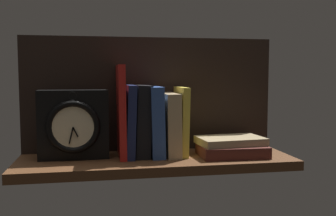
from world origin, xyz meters
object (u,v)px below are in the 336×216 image
book_black_skeptic (142,121)px  book_blue_modern (156,121)px  book_red_requiem (121,111)px  book_navy_bierce (130,121)px  book_stack_side (231,147)px  book_tan_shortstories (170,124)px  book_yellow_seinlanguage (181,121)px  framed_clock (74,125)px

book_black_skeptic → book_blue_modern: size_ratio=1.02×
book_red_requiem → book_navy_bierce: book_red_requiem is taller
book_blue_modern → book_stack_side: book_blue_modern is taller
book_tan_shortstories → book_yellow_seinlanguage: bearing=0.0°
book_black_skeptic → framed_clock: (-18.21, -0.82, -0.62)cm
book_navy_bierce → book_black_skeptic: 3.35cm
book_stack_side → book_blue_modern: bearing=166.5°
book_red_requiem → book_tan_shortstories: bearing=0.0°
book_black_skeptic → book_stack_side: book_black_skeptic is taller
book_black_skeptic → book_tan_shortstories: bearing=0.0°
book_yellow_seinlanguage → book_stack_side: 15.63cm
book_navy_bierce → framed_clock: bearing=-176.8°
book_red_requiem → book_navy_bierce: size_ratio=1.28×
book_red_requiem → book_yellow_seinlanguage: 16.90cm
book_yellow_seinlanguage → book_black_skeptic: bearing=-180.0°
book_navy_bierce → book_tan_shortstories: size_ratio=1.14×
book_navy_bierce → book_blue_modern: (7.30, 0.00, -0.24)cm
framed_clock → book_stack_side: (42.31, -4.03, -6.60)cm
book_navy_bierce → book_blue_modern: size_ratio=1.03×
framed_clock → book_stack_side: 43.01cm
book_stack_side → framed_clock: bearing=174.6°
book_black_skeptic → book_stack_side: 25.62cm
book_blue_modern → book_yellow_seinlanguage: book_blue_modern is taller
book_red_requiem → book_yellow_seinlanguage: book_red_requiem is taller
book_black_skeptic → book_yellow_seinlanguage: size_ratio=1.03×
book_black_skeptic → book_stack_side: (24.10, -4.85, -7.22)cm
book_blue_modern → book_yellow_seinlanguage: bearing=0.0°
book_yellow_seinlanguage → book_stack_side: (13.15, -4.85, -6.92)cm
book_yellow_seinlanguage → book_stack_side: book_yellow_seinlanguage is taller
book_stack_side → book_navy_bierce: bearing=170.0°
book_navy_bierce → book_black_skeptic: (3.35, -0.00, -0.03)cm
book_black_skeptic → book_blue_modern: bearing=0.0°
book_blue_modern → framed_clock: bearing=-177.9°
book_red_requiem → book_stack_side: (29.78, -4.85, -9.94)cm
book_red_requiem → book_yellow_seinlanguage: (16.63, 0.00, -3.02)cm
book_yellow_seinlanguage → book_stack_side: bearing=-20.2°
book_black_skeptic → book_tan_shortstories: (7.83, 0.00, -1.14)cm
book_navy_bierce → book_blue_modern: book_navy_bierce is taller
book_red_requiem → book_black_skeptic: book_red_requiem is taller
book_tan_shortstories → book_stack_side: (16.27, -4.85, -6.08)cm
book_navy_bierce → book_tan_shortstories: 11.24cm
book_tan_shortstories → framed_clock: size_ratio=0.94×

